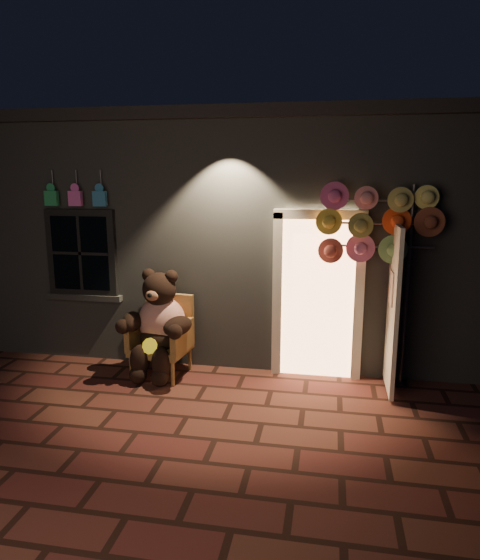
# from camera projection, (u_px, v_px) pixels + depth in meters

# --- Properties ---
(ground) EXTENTS (60.00, 60.00, 0.00)m
(ground) POSITION_uv_depth(u_px,v_px,m) (187.00, 417.00, 5.50)
(ground) COLOR #592D22
(ground) RESTS_ON ground
(shop_building) EXTENTS (7.30, 5.95, 3.51)m
(shop_building) POSITION_uv_depth(u_px,v_px,m) (247.00, 224.00, 8.97)
(shop_building) COLOR slate
(shop_building) RESTS_ON ground
(wicker_armchair) EXTENTS (0.79, 0.73, 1.05)m
(wicker_armchair) POSITION_uv_depth(u_px,v_px,m) (163.00, 335.00, 6.63)
(wicker_armchair) COLOR #AC8042
(wicker_armchair) RESTS_ON ground
(teddy_bear) EXTENTS (1.02, 0.84, 1.41)m
(teddy_bear) POSITION_uv_depth(u_px,v_px,m) (159.00, 324.00, 6.46)
(teddy_bear) COLOR red
(teddy_bear) RESTS_ON ground
(hat_rack) EXTENTS (1.42, 0.22, 2.52)m
(hat_rack) POSITION_uv_depth(u_px,v_px,m) (377.00, 224.00, 5.94)
(hat_rack) COLOR #59595E
(hat_rack) RESTS_ON ground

